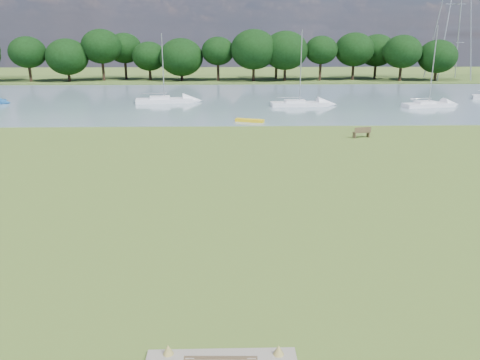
{
  "coord_description": "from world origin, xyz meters",
  "views": [
    {
      "loc": [
        0.23,
        -23.75,
        8.7
      ],
      "look_at": [
        0.8,
        -2.0,
        1.91
      ],
      "focal_mm": 35.0,
      "sensor_mm": 36.0,
      "label": 1
    }
  ],
  "objects_px": {
    "kayak": "(250,120)",
    "sailboat_5": "(428,103)",
    "sailboat_3": "(299,102)",
    "riverbank_bench": "(362,132)",
    "sailboat_4": "(164,99)"
  },
  "relations": [
    {
      "from": "kayak",
      "to": "sailboat_5",
      "type": "height_order",
      "value": "sailboat_5"
    },
    {
      "from": "kayak",
      "to": "sailboat_5",
      "type": "relative_size",
      "value": 0.31
    },
    {
      "from": "sailboat_3",
      "to": "riverbank_bench",
      "type": "bearing_deg",
      "value": -84.82
    },
    {
      "from": "sailboat_3",
      "to": "sailboat_5",
      "type": "relative_size",
      "value": 0.95
    },
    {
      "from": "riverbank_bench",
      "to": "sailboat_4",
      "type": "distance_m",
      "value": 30.14
    },
    {
      "from": "sailboat_3",
      "to": "sailboat_4",
      "type": "height_order",
      "value": "sailboat_3"
    },
    {
      "from": "riverbank_bench",
      "to": "kayak",
      "type": "xyz_separation_m",
      "value": [
        -9.52,
        7.78,
        -0.28
      ]
    },
    {
      "from": "sailboat_3",
      "to": "sailboat_5",
      "type": "height_order",
      "value": "sailboat_5"
    },
    {
      "from": "kayak",
      "to": "sailboat_3",
      "type": "bearing_deg",
      "value": 78.61
    },
    {
      "from": "sailboat_4",
      "to": "sailboat_5",
      "type": "relative_size",
      "value": 0.9
    },
    {
      "from": "riverbank_bench",
      "to": "sailboat_3",
      "type": "bearing_deg",
      "value": 86.03
    },
    {
      "from": "sailboat_4",
      "to": "kayak",
      "type": "bearing_deg",
      "value": -61.56
    },
    {
      "from": "riverbank_bench",
      "to": "sailboat_5",
      "type": "distance_m",
      "value": 22.07
    },
    {
      "from": "sailboat_4",
      "to": "sailboat_5",
      "type": "height_order",
      "value": "sailboat_5"
    },
    {
      "from": "sailboat_3",
      "to": "sailboat_5",
      "type": "bearing_deg",
      "value": -7.54
    }
  ]
}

